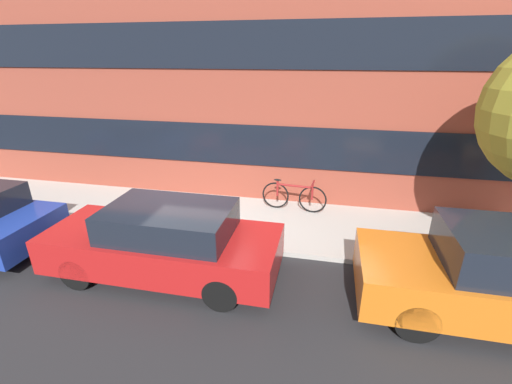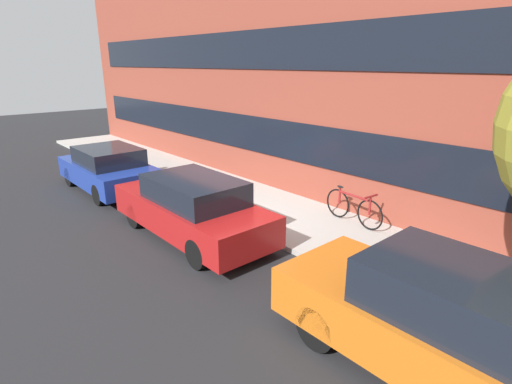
{
  "view_description": "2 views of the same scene",
  "coord_description": "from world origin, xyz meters",
  "px_view_note": "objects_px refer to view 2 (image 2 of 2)",
  "views": [
    {
      "loc": [
        2.76,
        -6.13,
        3.95
      ],
      "look_at": [
        1.4,
        0.22,
        1.32
      ],
      "focal_mm": 24.0,
      "sensor_mm": 36.0,
      "label": 1
    },
    {
      "loc": [
        7.15,
        -5.51,
        3.79
      ],
      "look_at": [
        0.71,
        0.18,
        0.99
      ],
      "focal_mm": 28.0,
      "sensor_mm": 36.0,
      "label": 2
    }
  ],
  "objects_px": {
    "parked_car_blue": "(108,169)",
    "bicycle": "(353,207)",
    "parked_car_orange": "(449,326)",
    "fire_hydrant": "(143,161)",
    "parked_car_red": "(192,208)"
  },
  "relations": [
    {
      "from": "parked_car_blue",
      "to": "bicycle",
      "type": "distance_m",
      "value": 7.48
    },
    {
      "from": "parked_car_orange",
      "to": "fire_hydrant",
      "type": "height_order",
      "value": "parked_car_orange"
    },
    {
      "from": "parked_car_red",
      "to": "bicycle",
      "type": "xyz_separation_m",
      "value": [
        2.07,
        3.17,
        -0.18
      ]
    },
    {
      "from": "bicycle",
      "to": "parked_car_blue",
      "type": "bearing_deg",
      "value": -149.53
    },
    {
      "from": "parked_car_orange",
      "to": "fire_hydrant",
      "type": "bearing_deg",
      "value": -7.84
    },
    {
      "from": "parked_car_blue",
      "to": "bicycle",
      "type": "bearing_deg",
      "value": -154.91
    },
    {
      "from": "parked_car_orange",
      "to": "fire_hydrant",
      "type": "distance_m",
      "value": 11.35
    },
    {
      "from": "parked_car_red",
      "to": "bicycle",
      "type": "relative_size",
      "value": 2.55
    },
    {
      "from": "parked_car_blue",
      "to": "bicycle",
      "type": "relative_size",
      "value": 2.29
    },
    {
      "from": "parked_car_red",
      "to": "parked_car_orange",
      "type": "distance_m",
      "value": 5.7
    },
    {
      "from": "parked_car_blue",
      "to": "parked_car_orange",
      "type": "distance_m",
      "value": 10.4
    },
    {
      "from": "fire_hydrant",
      "to": "bicycle",
      "type": "bearing_deg",
      "value": 12.06
    },
    {
      "from": "bicycle",
      "to": "fire_hydrant",
      "type": "bearing_deg",
      "value": -162.56
    },
    {
      "from": "parked_car_red",
      "to": "parked_car_orange",
      "type": "height_order",
      "value": "parked_car_orange"
    },
    {
      "from": "parked_car_orange",
      "to": "fire_hydrant",
      "type": "relative_size",
      "value": 5.56
    }
  ]
}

